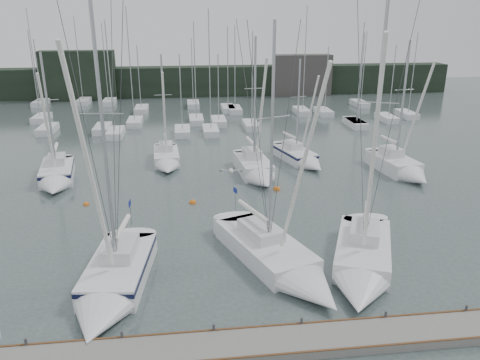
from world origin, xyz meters
name	(u,v)px	position (x,y,z in m)	size (l,w,h in m)	color
ground	(246,286)	(0.00, 0.00, 0.00)	(160.00, 160.00, 0.00)	#414E4D
dock	(261,344)	(0.00, -5.00, 0.20)	(24.00, 2.00, 0.40)	slate
far_treeline	(199,81)	(0.00, 62.00, 2.50)	(90.00, 4.00, 5.00)	black
far_building_left	(78,76)	(-20.00, 60.00, 4.00)	(12.00, 3.00, 8.00)	black
far_building_right	(302,75)	(18.00, 60.00, 3.50)	(10.00, 3.00, 7.00)	#423F3D
mast_forest	(209,115)	(0.54, 42.26, 0.48)	(55.12, 26.85, 14.85)	white
sailboat_near_left	(111,287)	(-6.95, -0.23, 0.62)	(4.03, 9.70, 15.62)	white
sailboat_near_center	(286,266)	(2.35, 0.87, 0.53)	(6.57, 10.95, 14.54)	white
sailboat_near_right	(362,267)	(6.46, 0.19, 0.57)	(6.47, 9.97, 15.86)	white
sailboat_mid_a	(56,177)	(-13.91, 17.67, 0.62)	(3.81, 8.18, 11.67)	white
sailboat_mid_b	(167,161)	(-4.70, 21.50, 0.53)	(2.70, 7.31, 11.00)	white
sailboat_mid_c	(257,171)	(3.28, 17.12, 0.63)	(3.31, 8.11, 12.78)	white
sailboat_mid_d	(301,158)	(8.18, 20.75, 0.54)	(4.34, 8.12, 10.55)	white
sailboat_mid_e	(402,169)	(16.28, 16.18, 0.62)	(3.73, 8.03, 12.47)	white
buoy_a	(193,203)	(-2.52, 11.94, 0.00)	(0.56, 0.56, 0.56)	orange
buoy_b	(277,190)	(4.45, 14.00, 0.00)	(0.60, 0.60, 0.60)	orange
buoy_c	(86,205)	(-10.57, 12.57, 0.00)	(0.46, 0.46, 0.46)	orange
seagull	(231,170)	(-0.55, 2.08, 5.82)	(1.12, 0.51, 0.22)	silver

